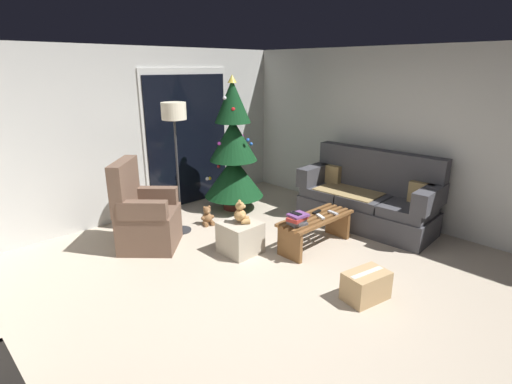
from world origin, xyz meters
name	(u,v)px	position (x,y,z in m)	size (l,w,h in m)	color
ground_plane	(275,295)	(0.00, 0.00, 0.00)	(7.00, 7.00, 0.00)	#B2A38E
wall_back	(125,136)	(0.00, 3.06, 1.25)	(5.72, 0.12, 2.50)	beige
wall_right	(417,139)	(2.86, 0.00, 1.25)	(0.12, 6.00, 2.50)	beige
patio_door_frame	(188,138)	(1.04, 2.99, 1.10)	(1.60, 0.02, 2.20)	silver
patio_door_glass	(189,141)	(1.04, 2.97, 1.05)	(1.50, 0.02, 2.10)	black
couch	(368,199)	(2.32, 0.36, 0.40)	(0.89, 1.98, 1.08)	#3D3D42
coffee_table	(315,227)	(1.19, 0.43, 0.27)	(1.10, 0.40, 0.41)	brown
remote_silver	(333,213)	(1.44, 0.35, 0.42)	(0.04, 0.16, 0.02)	#ADADB2
remote_white	(320,216)	(1.21, 0.37, 0.42)	(0.04, 0.16, 0.02)	silver
remote_black	(317,212)	(1.31, 0.51, 0.42)	(0.04, 0.16, 0.02)	black
book_stack	(297,219)	(0.81, 0.41, 0.48)	(0.27, 0.22, 0.14)	#4C4C51
cell_phone	(296,213)	(0.80, 0.43, 0.56)	(0.07, 0.14, 0.01)	black
christmas_tree	(233,153)	(1.37, 2.23, 0.93)	(0.94, 0.94, 2.11)	#4C1E19
armchair	(145,217)	(-0.37, 1.93, 0.40)	(0.97, 0.97, 1.13)	brown
floor_lamp	(175,124)	(0.22, 2.04, 1.51)	(0.32, 0.32, 1.78)	#2D2D30
ottoman	(240,237)	(0.39, 0.97, 0.20)	(0.44, 0.44, 0.39)	#B2A893
teddy_bear_honey	(241,213)	(0.40, 0.96, 0.51)	(0.22, 0.21, 0.29)	tan
teddy_bear_chestnut_by_tree	(207,217)	(0.64, 1.98, 0.12)	(0.20, 0.21, 0.29)	brown
cardboard_box_taped_mid_floor	(366,286)	(0.60, -0.67, 0.15)	(0.49, 0.37, 0.30)	tan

